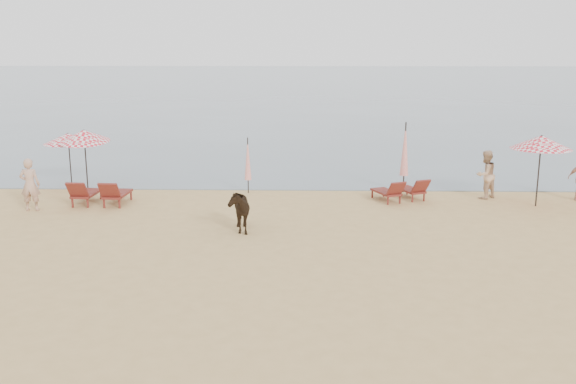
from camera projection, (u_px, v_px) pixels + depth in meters
name	position (u px, v px, depth m)	size (l,w,h in m)	color
ground	(282.00, 289.00, 14.56)	(120.00, 120.00, 0.00)	tan
sea	(301.00, 83.00, 92.48)	(160.00, 140.00, 0.06)	#51606B
lounger_cluster_left	(100.00, 193.00, 22.01)	(1.84, 1.77, 0.63)	maroon
lounger_cluster_right	(401.00, 190.00, 22.64)	(2.03, 2.00, 0.56)	maroon
umbrella_open_left_a	(68.00, 139.00, 24.50)	(1.86, 1.86, 2.11)	black
umbrella_open_left_b	(84.00, 136.00, 24.04)	(1.87, 1.90, 2.38)	black
umbrella_open_right	(541.00, 142.00, 21.50)	(2.01, 2.01, 2.45)	black
umbrella_closed_left	(248.00, 159.00, 23.61)	(0.25, 0.25, 2.08)	black
umbrella_closed_right	(405.00, 149.00, 23.69)	(0.32, 0.32, 2.63)	black
cow	(237.00, 209.00, 18.97)	(0.72, 1.57, 1.33)	black
beachgoer_left	(30.00, 185.00, 21.19)	(0.65, 0.42, 1.77)	tan
beachgoer_right_a	(485.00, 175.00, 22.90)	(0.85, 0.66, 1.74)	tan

